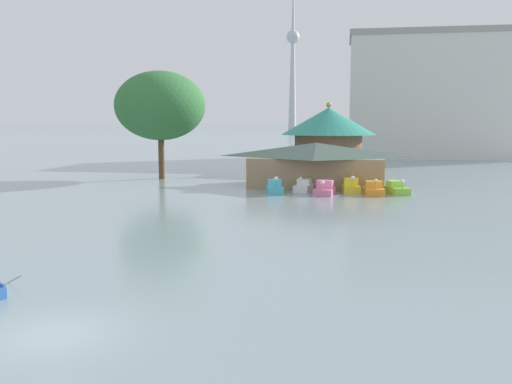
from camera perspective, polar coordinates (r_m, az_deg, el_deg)
ground_plane at (r=19.05m, az=-20.33°, el=-13.85°), size 2000.00×2000.00×0.00m
pedal_boat_cyan at (r=50.71m, az=1.98°, el=0.45°), size 1.93×2.55×1.67m
pedal_boat_white at (r=52.23m, az=5.00°, el=0.59°), size 1.83×2.84×1.51m
pedal_boat_pink at (r=50.20m, az=7.18°, el=0.31°), size 2.02×2.70×1.42m
pedal_boat_yellow at (r=52.10m, az=9.90°, el=0.56°), size 1.83×2.44×1.66m
pedal_boat_orange at (r=50.81m, az=12.24°, el=0.27°), size 1.87×2.58×1.59m
pedal_boat_lime at (r=52.03m, az=14.46°, el=0.35°), size 2.39×3.22×1.50m
boathouse at (r=56.53m, az=6.30°, el=3.00°), size 14.44×8.17×4.47m
green_roof_pavilion at (r=72.94m, az=7.57°, el=6.01°), size 12.42×12.42×9.09m
shoreline_tree_tall_left at (r=64.00m, az=-9.98°, el=8.87°), size 10.34×10.34×12.34m
background_building_block at (r=103.96m, az=18.11°, el=9.53°), size 30.20×13.76×22.03m
distant_broadcast_tower at (r=341.55m, az=3.88°, el=15.09°), size 8.02×8.02×121.15m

